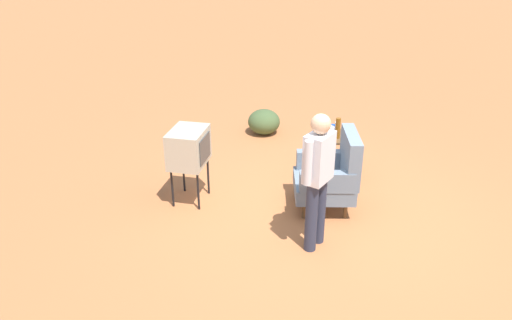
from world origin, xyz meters
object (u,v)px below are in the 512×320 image
tv_on_stand (189,148)px  bottle_tall_amber (338,128)px  side_table (334,142)px  bottle_short_clear (337,129)px  armchair (332,174)px  soda_can_red (346,129)px  flower_vase (327,129)px  soda_can_blue (333,128)px  person_standing (318,174)px

tv_on_stand → bottle_tall_amber: size_ratio=3.43×
side_table → bottle_short_clear: 0.20m
armchair → soda_can_red: bearing=164.2°
flower_vase → bottle_tall_amber: bearing=96.3°
tv_on_stand → soda_can_blue: size_ratio=8.44×
side_table → bottle_tall_amber: bottle_tall_amber is taller
tv_on_stand → bottle_short_clear: bearing=111.2°
soda_can_blue → bottle_tall_amber: bearing=11.4°
armchair → soda_can_red: (-1.01, 0.28, 0.23)m
bottle_tall_amber → soda_can_red: 0.26m
bottle_short_clear → bottle_tall_amber: bottle_tall_amber is taller
person_standing → flower_vase: bearing=171.1°
bottle_short_clear → soda_can_blue: size_ratio=1.64×
side_table → bottle_tall_amber: bearing=15.1°
bottle_short_clear → tv_on_stand: bearing=-68.8°
side_table → tv_on_stand: 2.15m
tv_on_stand → bottle_tall_amber: (-0.68, 2.02, 0.04)m
bottle_tall_amber → flower_vase: (0.02, -0.15, -0.00)m
armchair → tv_on_stand: size_ratio=1.03×
flower_vase → soda_can_red: bearing=126.4°
side_table → flower_vase: bearing=-51.3°
bottle_short_clear → bottle_tall_amber: 0.12m
person_standing → flower_vase: (-1.67, 0.26, -0.12)m
armchair → bottle_short_clear: 0.96m
soda_can_red → tv_on_stand: bearing=-67.9°
soda_can_blue → tv_on_stand: bearing=-65.8°
armchair → soda_can_blue: 1.05m
tv_on_stand → soda_can_blue: bearing=114.2°
person_standing → soda_can_red: bearing=163.6°
armchair → person_standing: size_ratio=0.65×
person_standing → bottle_tall_amber: 1.75m
bottle_tall_amber → soda_can_red: size_ratio=2.46×
soda_can_blue → flower_vase: bearing=-25.9°
flower_vase → tv_on_stand: bearing=-70.5°
bottle_short_clear → soda_can_red: size_ratio=1.64×
side_table → soda_can_blue: size_ratio=5.49×
person_standing → bottle_short_clear: size_ratio=8.20×
tv_on_stand → soda_can_blue: tv_on_stand is taller
armchair → flower_vase: armchair is taller
armchair → bottle_tall_amber: 0.88m
person_standing → bottle_short_clear: bearing=166.9°
bottle_short_clear → soda_can_red: (-0.10, 0.14, -0.04)m
soda_can_blue → flower_vase: 0.27m
person_standing → soda_can_blue: person_standing is taller
armchair → person_standing: (0.89, -0.27, 0.44)m
side_table → tv_on_stand: bearing=-69.0°
tv_on_stand → bottle_tall_amber: 2.13m
soda_can_blue → soda_can_red: (0.01, 0.18, 0.00)m
side_table → soda_can_blue: 0.21m
side_table → flower_vase: (0.10, -0.13, 0.25)m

